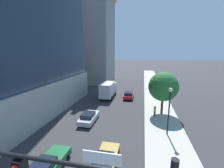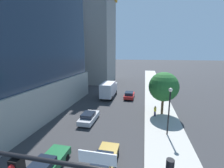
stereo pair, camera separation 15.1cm
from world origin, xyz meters
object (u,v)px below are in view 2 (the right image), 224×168
(car_silver, at_px, (89,117))
(car_green, at_px, (46,166))
(street_lamp, at_px, (169,105))
(pedestrian_yellow_shirt, at_px, (155,111))
(car_red, at_px, (129,95))
(construction_building, at_px, (88,32))
(box_truck, at_px, (109,89))
(car_gold, at_px, (105,160))
(street_tree, at_px, (164,87))

(car_silver, bearing_deg, car_green, -90.00)
(street_lamp, xyz_separation_m, car_silver, (-10.27, 1.49, -3.14))
(car_green, distance_m, pedestrian_yellow_shirt, 16.13)
(car_red, relative_size, pedestrian_yellow_shirt, 2.79)
(construction_building, bearing_deg, pedestrian_yellow_shirt, -52.31)
(box_truck, bearing_deg, pedestrian_yellow_shirt, -42.98)
(car_gold, relative_size, car_red, 0.96)
(car_gold, xyz_separation_m, car_silver, (-4.41, 8.04, -0.06))
(street_lamp, distance_m, car_gold, 9.31)
(street_tree, bearing_deg, box_truck, 144.43)
(car_red, bearing_deg, car_gold, -90.00)
(box_truck, xyz_separation_m, pedestrian_yellow_shirt, (9.17, -8.54, -0.91))
(street_lamp, relative_size, street_tree, 0.85)
(car_red, xyz_separation_m, pedestrian_yellow_shirt, (4.76, -8.73, 0.22))
(car_gold, distance_m, pedestrian_yellow_shirt, 12.63)
(street_tree, distance_m, car_silver, 12.00)
(car_silver, distance_m, box_truck, 12.26)
(car_silver, relative_size, pedestrian_yellow_shirt, 2.74)
(car_silver, bearing_deg, box_truck, 90.00)
(car_silver, relative_size, car_red, 0.98)
(street_tree, distance_m, box_truck, 12.93)
(car_gold, relative_size, car_silver, 0.98)
(box_truck, height_order, pedestrian_yellow_shirt, box_truck)
(street_lamp, xyz_separation_m, box_truck, (-10.27, 13.70, -1.99))
(construction_building, relative_size, car_silver, 8.29)
(car_red, bearing_deg, car_green, -101.34)
(street_tree, bearing_deg, car_gold, -114.56)
(street_lamp, bearing_deg, car_red, 112.89)
(construction_building, relative_size, box_truck, 4.97)
(street_tree, distance_m, car_green, 18.15)
(car_green, height_order, pedestrian_yellow_shirt, pedestrian_yellow_shirt)
(street_tree, height_order, car_red, street_tree)
(street_lamp, relative_size, car_green, 1.19)
(street_lamp, height_order, pedestrian_yellow_shirt, street_lamp)
(street_tree, relative_size, car_gold, 1.56)
(car_silver, distance_m, car_red, 13.15)
(construction_building, distance_m, car_green, 43.26)
(pedestrian_yellow_shirt, bearing_deg, car_gold, -112.12)
(car_red, height_order, box_truck, box_truck)
(street_lamp, xyz_separation_m, pedestrian_yellow_shirt, (-1.11, 5.15, -2.90))
(car_gold, bearing_deg, box_truck, 102.29)
(car_green, distance_m, box_truck, 21.85)
(car_silver, xyz_separation_m, car_red, (4.41, 12.39, 0.03))
(construction_building, height_order, street_lamp, construction_building)
(construction_building, xyz_separation_m, car_red, (15.16, -17.05, -15.16))
(box_truck, bearing_deg, car_red, 2.39)
(street_tree, xyz_separation_m, car_green, (-10.30, -14.45, -3.78))
(street_tree, relative_size, car_green, 1.39)
(car_red, bearing_deg, street_lamp, -67.11)
(car_green, bearing_deg, street_tree, 54.53)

